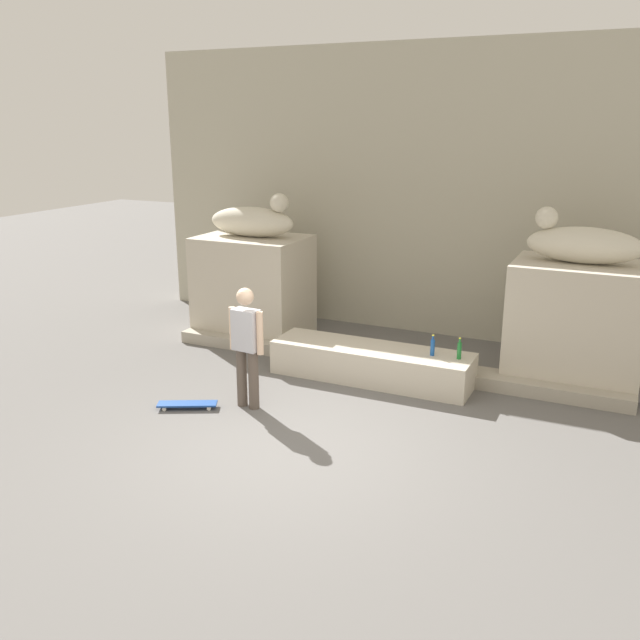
{
  "coord_description": "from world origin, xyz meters",
  "views": [
    {
      "loc": [
        3.38,
        -6.57,
        3.76
      ],
      "look_at": [
        -0.46,
        1.62,
        1.1
      ],
      "focal_mm": 38.14,
      "sensor_mm": 36.0,
      "label": 1
    }
  ],
  "objects_px": {
    "skater": "(246,343)",
    "skateboard": "(187,404)",
    "statue_reclining_right": "(582,243)",
    "statue_reclining_left": "(253,221)",
    "bottle_green": "(459,350)",
    "bottle_blue": "(433,347)"
  },
  "relations": [
    {
      "from": "skater",
      "to": "skateboard",
      "type": "height_order",
      "value": "skater"
    },
    {
      "from": "skater",
      "to": "statue_reclining_right",
      "type": "bearing_deg",
      "value": 42.69
    },
    {
      "from": "statue_reclining_left",
      "to": "skateboard",
      "type": "distance_m",
      "value": 3.94
    },
    {
      "from": "statue_reclining_right",
      "to": "skateboard",
      "type": "distance_m",
      "value": 5.97
    },
    {
      "from": "skateboard",
      "to": "bottle_green",
      "type": "relative_size",
      "value": 2.57
    },
    {
      "from": "bottle_blue",
      "to": "bottle_green",
      "type": "xyz_separation_m",
      "value": [
        0.38,
        0.02,
        0.0
      ]
    },
    {
      "from": "skateboard",
      "to": "statue_reclining_right",
      "type": "bearing_deg",
      "value": 8.96
    },
    {
      "from": "statue_reclining_left",
      "to": "skater",
      "type": "relative_size",
      "value": 0.96
    },
    {
      "from": "statue_reclining_right",
      "to": "skater",
      "type": "height_order",
      "value": "statue_reclining_right"
    },
    {
      "from": "skater",
      "to": "skateboard",
      "type": "distance_m",
      "value": 1.19
    },
    {
      "from": "statue_reclining_right",
      "to": "statue_reclining_left",
      "type": "bearing_deg",
      "value": 2.12
    },
    {
      "from": "statue_reclining_right",
      "to": "skateboard",
      "type": "bearing_deg",
      "value": 37.78
    },
    {
      "from": "skater",
      "to": "statue_reclining_left",
      "type": "bearing_deg",
      "value": 124.26
    },
    {
      "from": "bottle_blue",
      "to": "bottle_green",
      "type": "distance_m",
      "value": 0.38
    },
    {
      "from": "statue_reclining_left",
      "to": "skater",
      "type": "distance_m",
      "value": 3.46
    },
    {
      "from": "statue_reclining_right",
      "to": "bottle_blue",
      "type": "height_order",
      "value": "statue_reclining_right"
    },
    {
      "from": "bottle_green",
      "to": "statue_reclining_right",
      "type": "bearing_deg",
      "value": 39.78
    },
    {
      "from": "statue_reclining_left",
      "to": "bottle_green",
      "type": "bearing_deg",
      "value": -16.78
    },
    {
      "from": "skater",
      "to": "bottle_green",
      "type": "height_order",
      "value": "skater"
    },
    {
      "from": "skater",
      "to": "skateboard",
      "type": "relative_size",
      "value": 2.08
    },
    {
      "from": "statue_reclining_right",
      "to": "bottle_green",
      "type": "relative_size",
      "value": 5.17
    },
    {
      "from": "statue_reclining_left",
      "to": "bottle_blue",
      "type": "relative_size",
      "value": 5.18
    }
  ]
}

